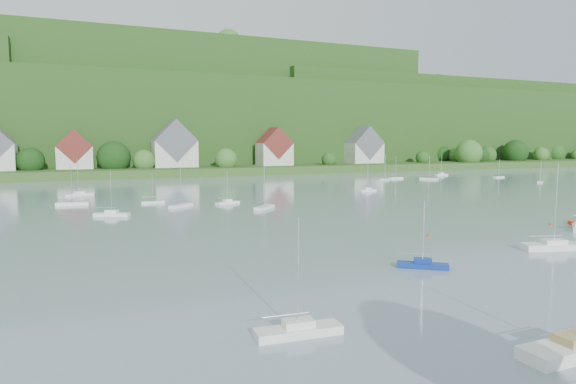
{
  "coord_description": "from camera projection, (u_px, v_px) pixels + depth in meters",
  "views": [
    {
      "loc": [
        -28.19,
        -2.71,
        12.59
      ],
      "look_at": [
        4.45,
        75.0,
        4.0
      ],
      "focal_mm": 30.84,
      "sensor_mm": 36.0,
      "label": 1
    }
  ],
  "objects": [
    {
      "name": "village_building_2",
      "position": [
        174.0,
        148.0,
        187.94
      ],
      "size": [
        16.0,
        11.44,
        18.0
      ],
      "color": "beige",
      "rests_on": "far_shore_strip"
    },
    {
      "name": "mooring_buoy_2",
      "position": [
        550.0,
        225.0,
        74.95
      ],
      "size": [
        0.43,
        0.43,
        0.43
      ],
      "primitive_type": "sphere",
      "color": "#D74908",
      "rests_on": "ground"
    },
    {
      "name": "village_building_4",
      "position": [
        364.0,
        148.0,
        222.59
      ],
      "size": [
        15.0,
        10.4,
        16.5
      ],
      "color": "beige",
      "rests_on": "far_shore_strip"
    },
    {
      "name": "near_sailboat_1",
      "position": [
        423.0,
        264.0,
        49.42
      ],
      "size": [
        4.89,
        4.08,
        6.77
      ],
      "rotation": [
        0.0,
        0.0,
        -0.63
      ],
      "color": "navy",
      "rests_on": "ground"
    },
    {
      "name": "forested_ridge",
      "position": [
        138.0,
        122.0,
        258.78
      ],
      "size": [
        620.0,
        181.22,
        69.89
      ],
      "color": "#173B12",
      "rests_on": "ground"
    },
    {
      "name": "far_sailboat_cluster",
      "position": [
        239.0,
        190.0,
        124.68
      ],
      "size": [
        198.56,
        67.4,
        8.71
      ],
      "color": "white",
      "rests_on": "ground"
    },
    {
      "name": "near_sailboat_0",
      "position": [
        298.0,
        329.0,
        32.18
      ],
      "size": [
        5.88,
        2.04,
        7.8
      ],
      "rotation": [
        0.0,
        0.0,
        -0.07
      ],
      "color": "white",
      "rests_on": "ground"
    },
    {
      "name": "near_sailboat_4",
      "position": [
        554.0,
        245.0,
        57.81
      ],
      "size": [
        7.77,
        4.17,
        10.1
      ],
      "rotation": [
        0.0,
        0.0,
        -0.29
      ],
      "color": "white",
      "rests_on": "ground"
    },
    {
      "name": "far_shore_strip",
      "position": [
        157.0,
        169.0,
        197.91
      ],
      "size": [
        600.0,
        60.0,
        3.0
      ],
      "primitive_type": "cube",
      "color": "#31501E",
      "rests_on": "ground"
    },
    {
      "name": "village_building_1",
      "position": [
        75.0,
        153.0,
        175.53
      ],
      "size": [
        12.0,
        9.36,
        14.0
      ],
      "color": "beige",
      "rests_on": "far_shore_strip"
    },
    {
      "name": "mooring_buoy_3",
      "position": [
        428.0,
        236.0,
        66.24
      ],
      "size": [
        0.42,
        0.42,
        0.42
      ],
      "primitive_type": "sphere",
      "color": "#D74908",
      "rests_on": "ground"
    },
    {
      "name": "village_building_3",
      "position": [
        274.0,
        149.0,
        201.6
      ],
      "size": [
        13.0,
        10.4,
        15.5
      ],
      "color": "beige",
      "rests_on": "far_shore_strip"
    }
  ]
}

